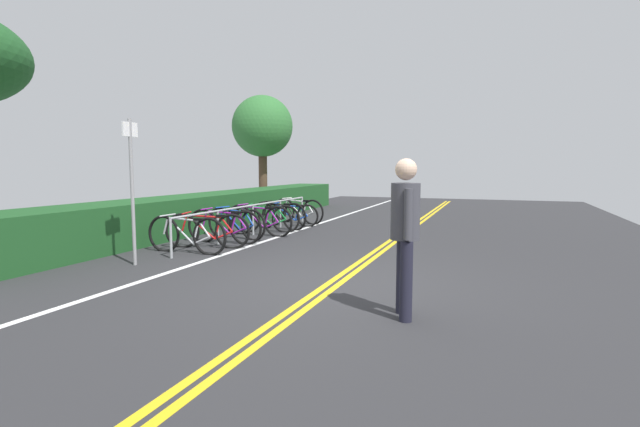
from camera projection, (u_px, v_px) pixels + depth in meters
ground_plane at (333, 286)px, 6.78m from camera, size 38.12×12.15×0.05m
centre_line_yellow_inner at (338, 285)px, 6.75m from camera, size 34.31×0.10×0.00m
centre_line_yellow_outer at (328, 284)px, 6.81m from camera, size 34.31×0.10×0.00m
bike_lane_stripe_white at (176, 270)px, 7.73m from camera, size 34.31×0.12×0.00m
bike_rack at (253, 212)px, 11.56m from camera, size 6.31×0.05×0.76m
bicycle_0 at (186, 235)px, 9.18m from camera, size 0.46×1.83×0.77m
bicycle_1 at (207, 231)px, 9.77m from camera, size 0.58×1.79×0.77m
bicycle_2 at (224, 226)px, 10.39m from camera, size 0.46×1.83×0.79m
bicycle_3 at (236, 223)px, 11.08m from camera, size 0.53×1.76×0.76m
bicycle_4 at (259, 220)px, 11.53m from camera, size 0.46×1.86×0.79m
bicycle_5 at (266, 219)px, 12.11m from camera, size 0.61×1.70×0.75m
bicycle_6 at (279, 216)px, 12.72m from camera, size 0.47×1.73×0.78m
bicycle_7 at (290, 215)px, 13.39m from camera, size 0.46×1.74×0.68m
bicycle_8 at (298, 211)px, 14.04m from camera, size 0.54×1.76×0.77m
pedestrian at (405, 226)px, 5.21m from camera, size 0.47×0.32×1.78m
sign_post_near at (132, 179)px, 7.97m from camera, size 0.36×0.06×2.49m
hedge_backdrop at (219, 209)px, 13.64m from camera, size 15.26×1.37×0.92m
tree_mid at (262, 127)px, 18.30m from camera, size 2.35×2.35×4.42m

